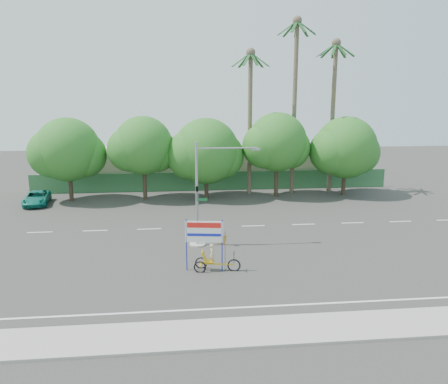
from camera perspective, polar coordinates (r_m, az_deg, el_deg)
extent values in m
plane|color=#33302D|center=(26.28, 2.44, -9.60)|extent=(120.00, 120.00, 0.00)
cube|color=gray|center=(19.60, 5.75, -17.59)|extent=(50.00, 2.40, 0.12)
cube|color=#336B3D|center=(46.59, -1.35, 1.44)|extent=(38.00, 0.08, 2.00)
cube|color=beige|center=(51.12, -13.03, 3.23)|extent=(12.00, 8.00, 4.00)
cube|color=beige|center=(52.05, 7.07, 3.40)|extent=(14.00, 8.00, 3.60)
cylinder|color=#473828|center=(44.12, -19.42, 1.12)|extent=(0.40, 0.40, 3.52)
sphere|color=#1E5F1C|center=(43.65, -19.72, 5.24)|extent=(6.00, 6.00, 6.00)
sphere|color=#1E5F1C|center=(43.70, -17.85, 4.63)|extent=(4.32, 4.32, 4.32)
sphere|color=#1E5F1C|center=(43.79, -21.48, 4.70)|extent=(4.56, 4.56, 4.56)
cylinder|color=#473828|center=(42.99, -10.32, 1.49)|extent=(0.40, 0.40, 3.74)
sphere|color=#1E5F1C|center=(42.49, -10.50, 6.00)|extent=(5.60, 5.60, 5.60)
sphere|color=#1E5F1C|center=(42.77, -8.75, 5.30)|extent=(4.03, 4.03, 4.03)
sphere|color=#1E5F1C|center=(42.40, -12.21, 5.45)|extent=(4.26, 4.26, 4.26)
cylinder|color=#473828|center=(42.97, -2.31, 1.38)|extent=(0.40, 0.40, 3.30)
sphere|color=#1E5F1C|center=(42.51, -2.35, 5.36)|extent=(6.40, 6.40, 6.40)
sphere|color=#1E5F1C|center=(42.98, -0.44, 4.74)|extent=(4.61, 4.61, 4.61)
sphere|color=#1E5F1C|center=(42.23, -4.28, 4.88)|extent=(4.86, 4.86, 4.86)
cylinder|color=#473828|center=(43.90, 6.84, 1.92)|extent=(0.40, 0.40, 3.87)
sphere|color=#1E5F1C|center=(43.41, 6.96, 6.49)|extent=(5.80, 5.80, 5.80)
sphere|color=#1E5F1C|center=(44.07, 8.52, 5.73)|extent=(4.18, 4.18, 4.18)
sphere|color=#1E5F1C|center=(42.93, 5.32, 5.99)|extent=(4.41, 4.41, 4.41)
cylinder|color=#473828|center=(45.98, 15.38, 1.75)|extent=(0.40, 0.40, 3.43)
sphere|color=#1E5F1C|center=(45.53, 15.61, 5.62)|extent=(6.20, 6.20, 6.20)
sphere|color=#1E5F1C|center=(46.40, 17.05, 4.97)|extent=(4.46, 4.46, 4.46)
sphere|color=#1E5F1C|center=(44.85, 14.03, 5.20)|extent=(4.71, 4.71, 4.71)
cylinder|color=#70604C|center=(45.14, 9.16, 10.52)|extent=(0.44, 0.44, 17.00)
sphere|color=#70604C|center=(45.69, 9.55, 21.23)|extent=(0.90, 0.90, 0.90)
cube|color=#1C4C21|center=(45.84, 10.73, 20.33)|extent=(1.91, 0.28, 1.36)
cube|color=#1C4C21|center=(46.36, 10.23, 20.25)|extent=(1.65, 1.44, 1.36)
cube|color=#1C4C21|center=(46.52, 9.41, 20.25)|extent=(0.61, 1.93, 1.36)
cube|color=#1C4C21|center=(46.26, 8.64, 20.32)|extent=(1.20, 1.80, 1.36)
cube|color=#1C4C21|center=(45.69, 8.26, 20.44)|extent=(1.89, 0.92, 1.36)
cube|color=#1C4C21|center=(45.07, 8.47, 20.54)|extent=(1.89, 0.92, 1.36)
cube|color=#1C4C21|center=(44.69, 9.19, 20.59)|extent=(1.20, 1.80, 1.36)
cube|color=#1C4C21|center=(44.75, 10.07, 20.55)|extent=(0.61, 1.93, 1.36)
cube|color=#1C4C21|center=(45.21, 10.67, 20.44)|extent=(1.65, 1.44, 1.36)
cylinder|color=#70604C|center=(46.37, 13.96, 9.13)|extent=(0.44, 0.44, 15.00)
sphere|color=#70604C|center=(46.60, 14.46, 18.36)|extent=(0.90, 0.90, 0.90)
cube|color=#1C4C21|center=(46.86, 15.55, 17.46)|extent=(1.91, 0.28, 1.36)
cube|color=#1C4C21|center=(47.35, 15.01, 17.43)|extent=(1.65, 1.44, 1.36)
cube|color=#1C4C21|center=(47.46, 14.21, 17.46)|extent=(0.61, 1.93, 1.36)
cube|color=#1C4C21|center=(47.15, 13.50, 17.53)|extent=(1.20, 1.80, 1.36)
cube|color=#1C4C21|center=(46.55, 13.20, 17.61)|extent=(1.89, 0.92, 1.36)
cube|color=#1C4C21|center=(45.94, 13.47, 17.68)|extent=(1.89, 0.92, 1.36)
cube|color=#1C4C21|center=(45.61, 14.20, 17.68)|extent=(1.20, 1.80, 1.36)
cube|color=#1C4C21|center=(45.72, 15.03, 17.62)|extent=(0.61, 1.93, 1.36)
cube|color=#1C4C21|center=(46.22, 15.56, 17.53)|extent=(1.65, 1.44, 1.36)
cylinder|color=#70604C|center=(44.27, 3.39, 8.68)|extent=(0.44, 0.44, 14.00)
sphere|color=#70604C|center=(44.38, 3.51, 17.73)|extent=(0.90, 0.90, 0.90)
cube|color=#1C4C21|center=(44.48, 4.75, 16.85)|extent=(1.91, 0.28, 1.36)
cube|color=#1C4C21|center=(45.04, 4.32, 16.80)|extent=(1.65, 1.44, 1.36)
cube|color=#1C4C21|center=(45.26, 3.52, 16.79)|extent=(0.61, 1.93, 1.36)
cube|color=#1C4C21|center=(45.05, 2.71, 16.82)|extent=(1.20, 1.80, 1.36)
cube|color=#1C4C21|center=(44.51, 2.25, 16.88)|extent=(1.89, 0.92, 1.36)
cube|color=#1C4C21|center=(43.87, 2.38, 16.94)|extent=(1.89, 0.92, 1.36)
cube|color=#1C4C21|center=(43.45, 3.04, 16.98)|extent=(1.20, 1.80, 1.36)
cube|color=#1C4C21|center=(43.44, 3.93, 16.97)|extent=(0.61, 1.93, 1.36)
cube|color=#1C4C21|center=(43.85, 4.61, 16.92)|extent=(1.65, 1.44, 1.36)
cylinder|color=gray|center=(29.78, -3.47, -6.82)|extent=(1.10, 1.10, 0.10)
cylinder|color=gray|center=(28.83, -3.56, -0.33)|extent=(0.18, 0.18, 7.00)
cylinder|color=gray|center=(28.47, 0.40, 5.76)|extent=(4.00, 0.10, 0.10)
cube|color=gray|center=(28.75, 4.18, 5.59)|extent=(0.55, 0.20, 0.12)
imported|color=black|center=(28.60, -3.55, -0.24)|extent=(0.16, 0.20, 1.00)
cube|color=#14662D|center=(28.93, -2.86, -1.00)|extent=(0.70, 0.04, 0.18)
torus|color=black|center=(25.40, 1.31, -9.56)|extent=(0.77, 0.21, 0.77)
torus|color=black|center=(25.83, -3.01, -9.25)|extent=(0.72, 0.20, 0.72)
torus|color=black|center=(25.25, -3.16, -9.78)|extent=(0.72, 0.20, 0.72)
cube|color=gold|center=(25.42, -0.90, -9.38)|extent=(1.92, 0.37, 0.07)
cube|color=gold|center=(25.53, -3.08, -9.46)|extent=(0.18, 0.68, 0.06)
cube|color=gold|center=(25.40, -1.93, -9.02)|extent=(0.64, 0.56, 0.07)
cube|color=gold|center=(25.31, -2.63, -8.33)|extent=(0.33, 0.51, 0.61)
cylinder|color=black|center=(25.23, 1.31, -8.61)|extent=(0.04, 0.04, 0.62)
cube|color=black|center=(25.13, 1.32, -7.96)|extent=(0.13, 0.51, 0.05)
imported|color=#CCB284|center=(25.23, -1.55, -8.12)|extent=(0.36, 0.49, 1.23)
cylinder|color=#1720B0|center=(25.21, -4.92, -6.89)|extent=(0.07, 0.07, 3.06)
cylinder|color=#1720B0|center=(25.01, -0.25, -7.00)|extent=(0.07, 0.07, 3.06)
cube|color=white|center=(24.84, -2.61, -5.22)|extent=(2.14, 0.40, 1.25)
cube|color=red|center=(24.68, -2.63, -4.37)|extent=(1.91, 0.32, 0.30)
cube|color=#1720B0|center=(24.85, -2.62, -5.62)|extent=(1.91, 0.32, 0.16)
cylinder|color=black|center=(25.12, 0.14, -7.74)|extent=(0.03, 0.03, 2.38)
cube|color=red|center=(24.90, -0.78, -6.13)|extent=(1.00, 0.18, 0.74)
imported|color=#107362|center=(44.03, -23.26, -0.72)|extent=(2.69, 4.75, 1.25)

